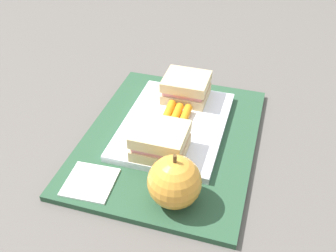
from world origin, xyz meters
name	(u,v)px	position (x,y,z in m)	size (l,w,h in m)	color
ground_plane	(170,141)	(0.00, 0.00, 0.00)	(2.40, 2.40, 0.00)	#56514C
lunchbag_mat	(170,139)	(0.00, 0.00, 0.01)	(0.36, 0.28, 0.01)	#284C33
food_tray	(174,125)	(-0.03, 0.00, 0.02)	(0.23, 0.17, 0.01)	white
sandwich_half_left	(186,88)	(-0.10, 0.00, 0.04)	(0.07, 0.08, 0.04)	#DBC189
sandwich_half_right	(160,141)	(0.05, 0.00, 0.04)	(0.07, 0.08, 0.04)	#DBC189
carrot_sticks_bundle	(175,119)	(-0.03, 0.00, 0.03)	(0.08, 0.04, 0.02)	orange
apple	(174,182)	(0.13, 0.04, 0.05)	(0.07, 0.07, 0.09)	gold
paper_napkin	(90,182)	(0.14, -0.08, 0.01)	(0.07, 0.07, 0.00)	white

